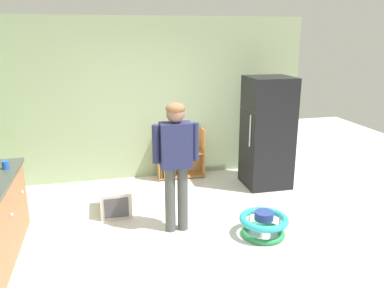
# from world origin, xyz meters

# --- Properties ---
(ground_plane) EXTENTS (12.00, 12.00, 0.00)m
(ground_plane) POSITION_xyz_m (0.00, 0.00, 0.00)
(ground_plane) COLOR silver
(ground_plane) RESTS_ON ground
(back_wall) EXTENTS (5.20, 0.06, 2.70)m
(back_wall) POSITION_xyz_m (0.00, 2.33, 1.35)
(back_wall) COLOR #97AB81
(back_wall) RESTS_ON ground
(refrigerator) EXTENTS (0.73, 0.68, 1.78)m
(refrigerator) POSITION_xyz_m (1.70, 1.48, 0.89)
(refrigerator) COLOR black
(refrigerator) RESTS_ON ground
(bookshelf) EXTENTS (0.80, 0.28, 0.85)m
(bookshelf) POSITION_xyz_m (0.34, 2.15, 0.37)
(bookshelf) COLOR #B67D43
(bookshelf) RESTS_ON ground
(standing_person) EXTENTS (0.57, 0.23, 1.65)m
(standing_person) POSITION_xyz_m (-0.03, 0.30, 1.00)
(standing_person) COLOR #4B4E4C
(standing_person) RESTS_ON ground
(baby_walker) EXTENTS (0.60, 0.60, 0.32)m
(baby_walker) POSITION_xyz_m (0.98, -0.10, 0.16)
(baby_walker) COLOR #278D4B
(baby_walker) RESTS_ON ground
(pet_carrier) EXTENTS (0.42, 0.55, 0.36)m
(pet_carrier) POSITION_xyz_m (-0.77, 1.00, 0.18)
(pet_carrier) COLOR beige
(pet_carrier) RESTS_ON ground
(blue_cup) EXTENTS (0.08, 0.08, 0.09)m
(blue_cup) POSITION_xyz_m (-2.01, 0.55, 0.95)
(blue_cup) COLOR blue
(blue_cup) RESTS_ON kitchen_counter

